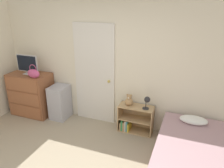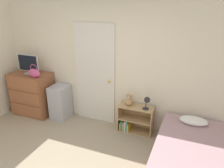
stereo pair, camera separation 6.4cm
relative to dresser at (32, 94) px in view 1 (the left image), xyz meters
name	(u,v)px [view 1 (the left image)]	position (x,y,z in m)	size (l,w,h in m)	color
wall_back	(105,64)	(1.69, 0.32, 0.79)	(10.00, 0.06, 2.55)	beige
door_closed	(95,75)	(1.48, 0.27, 0.56)	(0.88, 0.09, 2.08)	silver
dresser	(32,94)	(0.00, 0.00, 0.00)	(0.91, 0.54, 0.96)	brown
tv	(27,64)	(0.00, 0.00, 0.70)	(0.53, 0.16, 0.43)	#B7B7BC
handbag	(33,73)	(0.29, -0.17, 0.58)	(0.29, 0.12, 0.29)	#C64C7F
storage_bin	(60,102)	(0.71, 0.06, -0.11)	(0.36, 0.43, 0.75)	#ADADB7
bookshelf	(133,120)	(2.37, 0.13, -0.25)	(0.68, 0.30, 0.55)	tan
teddy_bear	(129,100)	(2.28, 0.12, 0.17)	(0.15, 0.15, 0.23)	tan
desk_lamp	(147,101)	(2.64, 0.07, 0.25)	(0.14, 0.14, 0.26)	#262628
bed	(190,157)	(3.49, -0.64, -0.24)	(1.04, 1.85, 0.59)	brown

